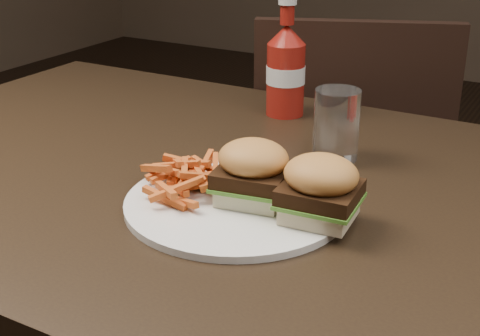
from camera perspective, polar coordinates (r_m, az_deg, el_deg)
The scene contains 8 objects.
dining_table at distance 0.99m, azimuth -3.41°, elevation -1.06°, with size 1.20×0.80×0.04m, color black.
chair_far at distance 1.67m, azimuth 8.89°, elevation -2.16°, with size 0.43×0.43×0.04m, color black.
plate at distance 0.86m, azimuth -0.33°, elevation -2.99°, with size 0.29×0.29×0.01m, color white.
sandwich_half_a at distance 0.85m, azimuth 1.11°, elevation -2.10°, with size 0.08×0.08×0.02m, color beige.
sandwich_half_b at distance 0.81m, azimuth 6.78°, elevation -3.62°, with size 0.08×0.08×0.02m, color beige.
fries_pile at distance 0.87m, azimuth -4.22°, elevation -0.61°, with size 0.11×0.11×0.04m, color red, non-canonical shape.
ketchup_bottle at distance 1.19m, azimuth 3.90°, elevation 7.36°, with size 0.07×0.07×0.13m, color maroon.
tumbler at distance 1.00m, azimuth 8.23°, elevation 3.69°, with size 0.07×0.07×0.11m, color white.
Camera 1 is at (0.49, -0.75, 1.13)m, focal length 50.00 mm.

